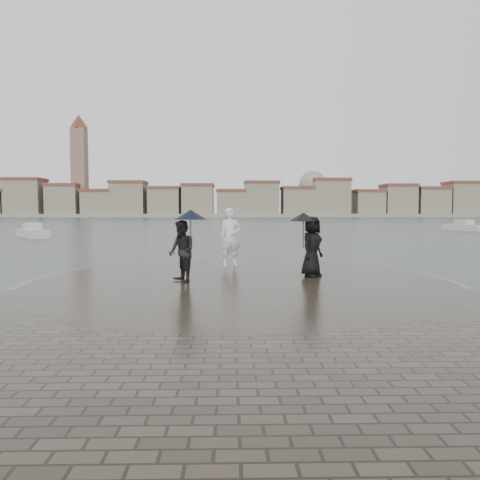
{
  "coord_description": "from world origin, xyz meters",
  "views": [
    {
      "loc": [
        -0.3,
        -9.83,
        2.37
      ],
      "look_at": [
        0.0,
        4.8,
        1.45
      ],
      "focal_mm": 35.0,
      "sensor_mm": 36.0,
      "label": 1
    }
  ],
  "objects": [
    {
      "name": "quay_tip",
      "position": [
        0.0,
        3.5,
        0.18
      ],
      "size": [
        11.9,
        11.9,
        0.36
      ],
      "primitive_type": "cylinder",
      "color": "#2D261E",
      "rests_on": "ground"
    },
    {
      "name": "visitor_left",
      "position": [
        -1.62,
        3.33,
        1.44
      ],
      "size": [
        1.22,
        1.1,
        2.04
      ],
      "color": "black",
      "rests_on": "quay_tip"
    },
    {
      "name": "statue",
      "position": [
        -0.3,
        7.04,
        1.42
      ],
      "size": [
        0.87,
        0.68,
        2.11
      ],
      "primitive_type": "imported",
      "rotation": [
        0.0,
        0.0,
        0.26
      ],
      "color": "white",
      "rests_on": "quay_tip"
    },
    {
      "name": "kerb_ring",
      "position": [
        0.0,
        3.5,
        0.16
      ],
      "size": [
        12.5,
        12.5,
        0.32
      ],
      "primitive_type": "cylinder",
      "color": "gray",
      "rests_on": "ground"
    },
    {
      "name": "boats",
      "position": [
        4.77,
        38.56,
        0.38
      ],
      "size": [
        49.26,
        18.61,
        1.5
      ],
      "color": "beige",
      "rests_on": "ground"
    },
    {
      "name": "ground",
      "position": [
        0.0,
        0.0,
        0.0
      ],
      "size": [
        400.0,
        400.0,
        0.0
      ],
      "primitive_type": "plane",
      "color": "#2B3835",
      "rests_on": "ground"
    },
    {
      "name": "quay_back",
      "position": [
        0.0,
        -6.0,
        0.18
      ],
      "size": [
        16.0,
        16.0,
        0.36
      ],
      "primitive_type": "cube",
      "color": "#2D261E",
      "rests_on": "ground"
    },
    {
      "name": "visitor_right",
      "position": [
        2.13,
        4.31,
        1.45
      ],
      "size": [
        1.22,
        1.1,
        1.95
      ],
      "color": "black",
      "rests_on": "quay_tip"
    },
    {
      "name": "far_skyline",
      "position": [
        -6.29,
        160.71,
        5.61
      ],
      "size": [
        260.0,
        20.0,
        37.0
      ],
      "color": "gray",
      "rests_on": "ground"
    }
  ]
}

